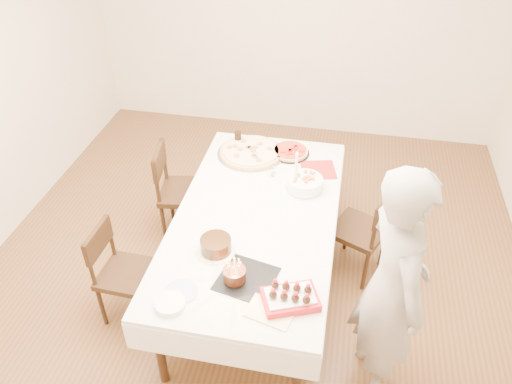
% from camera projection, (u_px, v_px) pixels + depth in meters
% --- Properties ---
extents(floor, '(5.00, 5.00, 0.00)m').
position_uv_depth(floor, '(252.00, 274.00, 4.13)').
color(floor, '#4F361B').
rests_on(floor, ground).
extents(wall_back, '(4.50, 0.04, 2.70)m').
position_uv_depth(wall_back, '(299.00, 14.00, 5.26)').
color(wall_back, beige).
rests_on(wall_back, floor).
extents(dining_table, '(1.73, 2.38, 0.75)m').
position_uv_depth(dining_table, '(256.00, 252.00, 3.81)').
color(dining_table, silver).
rests_on(dining_table, floor).
extents(chair_right_savory, '(0.56, 0.56, 0.84)m').
position_uv_depth(chair_right_savory, '(359.00, 230.00, 3.95)').
color(chair_right_savory, '#321E10').
rests_on(chair_right_savory, floor).
extents(chair_left_savory, '(0.51, 0.51, 0.88)m').
position_uv_depth(chair_left_savory, '(185.00, 192.00, 4.31)').
color(chair_left_savory, '#321E10').
rests_on(chair_left_savory, floor).
extents(chair_left_dessert, '(0.43, 0.43, 0.80)m').
position_uv_depth(chair_left_dessert, '(127.00, 274.00, 3.59)').
color(chair_left_dessert, '#321E10').
rests_on(chair_left_dessert, floor).
extents(person, '(0.59, 0.72, 1.70)m').
position_uv_depth(person, '(392.00, 288.00, 2.90)').
color(person, '#9F9B96').
rests_on(person, floor).
extents(pizza_white, '(0.65, 0.65, 0.04)m').
position_uv_depth(pizza_white, '(251.00, 152.00, 4.20)').
color(pizza_white, beige).
rests_on(pizza_white, dining_table).
extents(pizza_pepperoni, '(0.34, 0.34, 0.04)m').
position_uv_depth(pizza_pepperoni, '(290.00, 151.00, 4.21)').
color(pizza_pepperoni, red).
rests_on(pizza_pepperoni, dining_table).
extents(red_placemat, '(0.33, 0.33, 0.01)m').
position_uv_depth(red_placemat, '(318.00, 170.00, 4.03)').
color(red_placemat, '#B21E1E').
rests_on(red_placemat, dining_table).
extents(pasta_bowl, '(0.33, 0.33, 0.09)m').
position_uv_depth(pasta_bowl, '(305.00, 183.00, 3.80)').
color(pasta_bowl, white).
rests_on(pasta_bowl, dining_table).
extents(taper_candle, '(0.10, 0.10, 0.35)m').
position_uv_depth(taper_candle, '(296.00, 171.00, 3.72)').
color(taper_candle, white).
rests_on(taper_candle, dining_table).
extents(shaker_pair, '(0.08, 0.08, 0.08)m').
position_uv_depth(shaker_pair, '(273.00, 172.00, 3.94)').
color(shaker_pair, white).
rests_on(shaker_pair, dining_table).
extents(cola_glass, '(0.07, 0.07, 0.11)m').
position_uv_depth(cola_glass, '(238.00, 138.00, 4.32)').
color(cola_glass, black).
rests_on(cola_glass, dining_table).
extents(layer_cake, '(0.34, 0.34, 0.11)m').
position_uv_depth(layer_cake, '(216.00, 245.00, 3.25)').
color(layer_cake, '#351C0D').
rests_on(layer_cake, dining_table).
extents(cake_board, '(0.40, 0.40, 0.01)m').
position_uv_depth(cake_board, '(247.00, 279.00, 3.09)').
color(cake_board, black).
rests_on(cake_board, dining_table).
extents(birthday_cake, '(0.15, 0.15, 0.15)m').
position_uv_depth(birthday_cake, '(234.00, 271.00, 3.03)').
color(birthday_cake, '#3A1E0F').
rests_on(birthday_cake, dining_table).
extents(strawberry_box, '(0.38, 0.32, 0.08)m').
position_uv_depth(strawberry_box, '(290.00, 298.00, 2.92)').
color(strawberry_box, red).
rests_on(strawberry_box, dining_table).
extents(box_lid, '(0.31, 0.24, 0.02)m').
position_uv_depth(box_lid, '(270.00, 313.00, 2.88)').
color(box_lid, beige).
rests_on(box_lid, dining_table).
extents(plate_stack, '(0.22, 0.22, 0.04)m').
position_uv_depth(plate_stack, '(170.00, 304.00, 2.91)').
color(plate_stack, white).
rests_on(plate_stack, dining_table).
extents(china_plate, '(0.25, 0.25, 0.01)m').
position_uv_depth(china_plate, '(181.00, 292.00, 3.00)').
color(china_plate, white).
rests_on(china_plate, dining_table).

